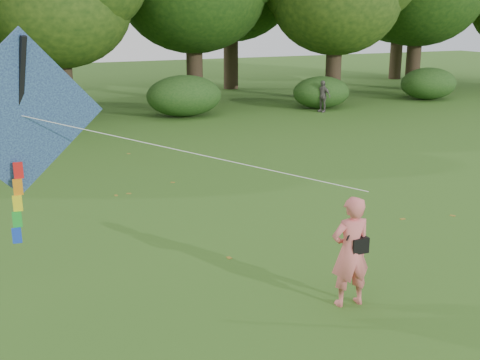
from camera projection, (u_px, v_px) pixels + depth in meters
name	position (u px, v px, depth m)	size (l,w,h in m)	color
ground	(348.00, 280.00, 10.85)	(100.00, 100.00, 0.00)	#265114
man_kite_flyer	(350.00, 252.00, 9.70)	(0.68, 0.45, 1.86)	#EA6F6E
bystander_right	(322.00, 96.00, 28.74)	(0.88, 0.37, 1.51)	#655E5A
crossbody_bag	(358.00, 244.00, 9.69)	(0.43, 0.20, 0.72)	black
flying_kite	(21.00, 118.00, 8.94)	(6.23, 2.33, 3.31)	#2847B0
shrub_band	(104.00, 103.00, 25.83)	(39.15, 3.22, 1.88)	#264919
fallen_leaves	(236.00, 204.00, 15.11)	(8.66, 14.41, 0.01)	olive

